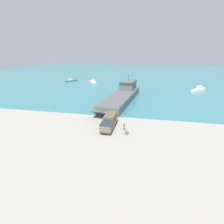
{
  "coord_description": "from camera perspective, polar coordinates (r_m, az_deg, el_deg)",
  "views": [
    {
      "loc": [
        9.01,
        -39.73,
        17.02
      ],
      "look_at": [
        0.69,
        1.34,
        2.18
      ],
      "focal_mm": 28.0,
      "sensor_mm": 36.0,
      "label": 1
    }
  ],
  "objects": [
    {
      "name": "moored_boat_a",
      "position": [
        86.75,
        26.44,
        6.65
      ],
      "size": [
        7.29,
        7.89,
        2.19
      ],
      "rotation": [
        0.0,
        0.0,
        2.42
      ],
      "color": "white",
      "rests_on": "ground_plane"
    },
    {
      "name": "water_surface",
      "position": [
        134.97,
        7.7,
        12.09
      ],
      "size": [
        240.0,
        180.0,
        0.01
      ],
      "primitive_type": "cube",
      "color": "teal",
      "rests_on": "ground_plane"
    },
    {
      "name": "landing_craft",
      "position": [
        63.38,
        3.59,
        5.77
      ],
      "size": [
        10.82,
        34.52,
        8.09
      ],
      "rotation": [
        0.0,
        0.0,
        -0.12
      ],
      "color": "#56605B",
      "rests_on": "ground_plane"
    },
    {
      "name": "ground_plane",
      "position": [
        44.15,
        -1.22,
        -3.18
      ],
      "size": [
        240.0,
        240.0,
        0.0
      ],
      "primitive_type": "plane",
      "color": "#9E998E"
    },
    {
      "name": "moored_boat_b",
      "position": [
        105.64,
        -13.23,
        9.99
      ],
      "size": [
        6.27,
        7.43,
        1.44
      ],
      "rotation": [
        0.0,
        0.0,
        5.65
      ],
      "color": "#2D7060",
      "rests_on": "ground_plane"
    },
    {
      "name": "military_truck",
      "position": [
        40.09,
        -0.96,
        -3.23
      ],
      "size": [
        2.49,
        7.77,
        2.95
      ],
      "rotation": [
        0.0,
        0.0,
        -1.58
      ],
      "color": "#6B664C",
      "rests_on": "ground_plane"
    },
    {
      "name": "moored_boat_c",
      "position": [
        98.6,
        -6.29,
        9.77
      ],
      "size": [
        6.23,
        8.25,
        1.66
      ],
      "rotation": [
        0.0,
        0.0,
        0.51
      ],
      "color": "#B7BABF",
      "rests_on": "ground_plane"
    },
    {
      "name": "soldier_on_ramp",
      "position": [
        39.27,
        3.97,
        -4.55
      ],
      "size": [
        0.33,
        0.48,
        1.8
      ],
      "rotation": [
        0.0,
        0.0,
        0.23
      ],
      "color": "#3D4C33",
      "rests_on": "ground_plane"
    },
    {
      "name": "cargo_crate",
      "position": [
        37.7,
        4.78,
        -6.85
      ],
      "size": [
        0.7,
        0.83,
        0.66
      ],
      "primitive_type": "cube",
      "rotation": [
        0.0,
        0.0,
        -0.06
      ],
      "color": "#6B664C",
      "rests_on": "ground_plane"
    }
  ]
}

